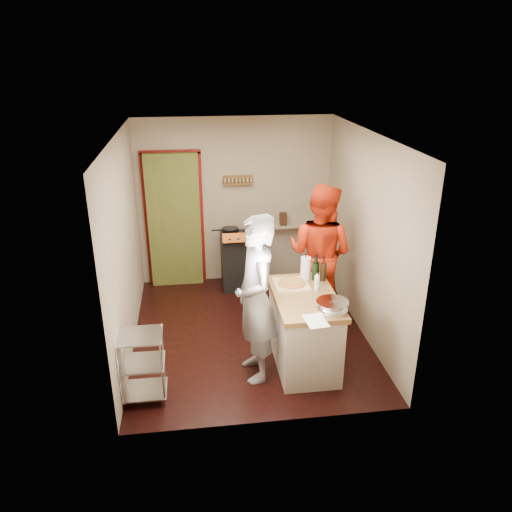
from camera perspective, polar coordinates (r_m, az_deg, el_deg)
The scene contains 10 objects.
floor at distance 6.75m, azimuth -0.82°, elevation -8.68°, with size 3.50×3.50×0.00m, color black.
back_wall at distance 7.88m, azimuth -7.07°, elevation 4.89°, with size 3.00×0.44×2.60m.
left_wall at distance 6.19m, azimuth -14.80°, elevation 0.97°, with size 0.04×3.50×2.60m, color gray.
right_wall at distance 6.51m, azimuth 12.35°, elevation 2.27°, with size 0.04×3.50×2.60m, color gray.
ceiling at distance 5.84m, azimuth -0.96°, elevation 13.78°, with size 3.00×3.50×0.02m, color white.
stove at distance 7.81m, azimuth -1.73°, elevation -0.43°, with size 0.60×0.63×1.00m.
wire_shelving at distance 5.50m, azimuth -12.92°, elevation -11.92°, with size 0.48×0.40×0.80m.
island at distance 5.93m, azimuth 5.55°, elevation -8.16°, with size 0.73×1.34×1.22m.
person_stripe at distance 5.48m, azimuth -0.03°, elevation -5.00°, with size 0.70×0.46×1.93m, color #B0B0B5.
person_red at distance 6.75m, azimuth 7.30°, elevation 0.26°, with size 0.93×0.73×1.92m, color red.
Camera 1 is at (-0.67, -5.73, 3.51)m, focal length 35.00 mm.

